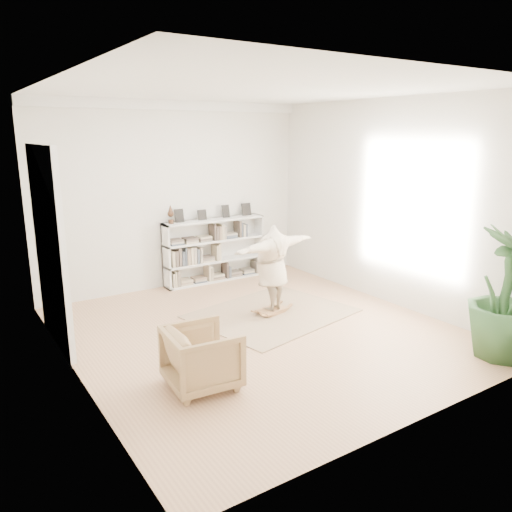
{
  "coord_description": "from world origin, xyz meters",
  "views": [
    {
      "loc": [
        -4.02,
        -6.04,
        3.01
      ],
      "look_at": [
        0.19,
        0.4,
        1.1
      ],
      "focal_mm": 35.0,
      "sensor_mm": 36.0,
      "label": 1
    }
  ],
  "objects": [
    {
      "name": "person",
      "position": [
        0.6,
        0.53,
        0.86
      ],
      "size": [
        1.85,
        0.83,
        1.45
      ],
      "primitive_type": "imported",
      "rotation": [
        0.0,
        0.0,
        3.34
      ],
      "color": "beige",
      "rests_on": "rocker_board"
    },
    {
      "name": "armchair",
      "position": [
        -1.54,
        -1.06,
        0.38
      ],
      "size": [
        0.9,
        0.88,
        0.76
      ],
      "primitive_type": "imported",
      "rotation": [
        0.0,
        0.0,
        1.49
      ],
      "color": "tan",
      "rests_on": "floor"
    },
    {
      "name": "floor",
      "position": [
        0.0,
        0.0,
        0.0
      ],
      "size": [
        6.0,
        6.0,
        0.0
      ],
      "primitive_type": "plane",
      "color": "#AD7D59",
      "rests_on": "ground"
    },
    {
      "name": "room_shell",
      "position": [
        0.0,
        2.94,
        3.51
      ],
      "size": [
        6.0,
        6.0,
        6.0
      ],
      "color": "silver",
      "rests_on": "floor"
    },
    {
      "name": "doors",
      "position": [
        -2.7,
        1.3,
        1.4
      ],
      "size": [
        0.09,
        1.78,
        2.92
      ],
      "color": "white",
      "rests_on": "floor"
    },
    {
      "name": "rocker_board",
      "position": [
        0.6,
        0.53,
        0.07
      ],
      "size": [
        0.56,
        0.4,
        0.11
      ],
      "rotation": [
        0.0,
        0.0,
        0.2
      ],
      "color": "olive",
      "rests_on": "rug"
    },
    {
      "name": "bookshelf",
      "position": [
        0.74,
        2.82,
        0.64
      ],
      "size": [
        2.2,
        0.35,
        1.64
      ],
      "color": "silver",
      "rests_on": "floor"
    },
    {
      "name": "rug",
      "position": [
        0.6,
        0.53,
        0.01
      ],
      "size": [
        2.85,
        2.46,
        0.02
      ],
      "primitive_type": "cube",
      "rotation": [
        0.0,
        0.0,
        0.2
      ],
      "color": "tan",
      "rests_on": "floor"
    },
    {
      "name": "houseplant",
      "position": [
        2.3,
        -2.55,
        0.9
      ],
      "size": [
        1.3,
        1.3,
        1.79
      ],
      "primitive_type": "imported",
      "rotation": [
        0.0,
        0.0,
        0.37
      ],
      "color": "#2A4E27",
      "rests_on": "floor"
    }
  ]
}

